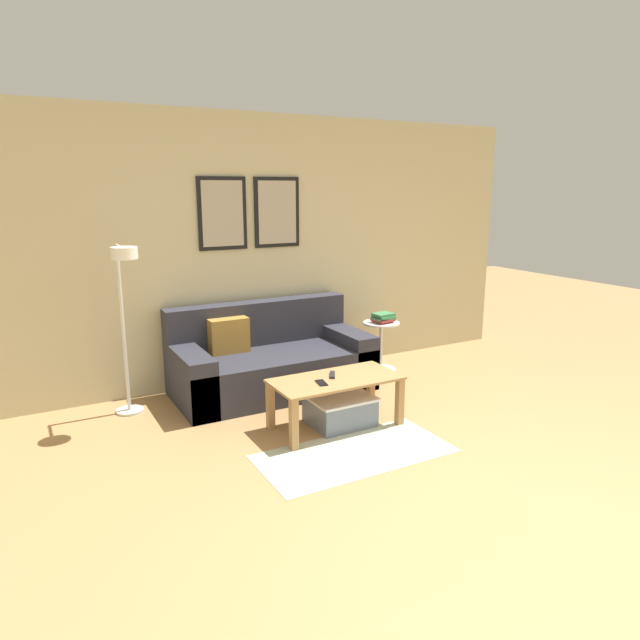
% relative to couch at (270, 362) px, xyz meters
% --- Properties ---
extents(ground_plane, '(16.00, 16.00, 0.00)m').
position_rel_couch_xyz_m(ground_plane, '(0.30, -2.64, -0.28)').
color(ground_plane, tan).
extents(wall_back, '(5.60, 0.09, 2.55)m').
position_rel_couch_xyz_m(wall_back, '(0.30, 0.45, 1.01)').
color(wall_back, '#C6BC93').
rests_on(wall_back, ground_plane).
extents(area_rug, '(1.41, 0.68, 0.01)m').
position_rel_couch_xyz_m(area_rug, '(-0.01, -1.51, -0.27)').
color(area_rug, '#B2B79E').
rests_on(area_rug, ground_plane).
extents(couch, '(1.81, 0.87, 0.81)m').
position_rel_couch_xyz_m(couch, '(0.00, 0.00, 0.00)').
color(couch, '#2D2D38').
rests_on(couch, ground_plane).
extents(coffee_table, '(1.02, 0.49, 0.41)m').
position_rel_couch_xyz_m(coffee_table, '(0.11, -1.02, 0.06)').
color(coffee_table, '#AD7F4C').
rests_on(coffee_table, ground_plane).
extents(storage_bin, '(0.50, 0.43, 0.24)m').
position_rel_couch_xyz_m(storage_bin, '(0.17, -1.00, -0.15)').
color(storage_bin, slate).
rests_on(storage_bin, ground_plane).
extents(floor_lamp, '(0.23, 0.54, 1.43)m').
position_rel_couch_xyz_m(floor_lamp, '(-1.28, -0.11, 0.74)').
color(floor_lamp, silver).
rests_on(floor_lamp, ground_plane).
extents(side_table, '(0.38, 0.38, 0.51)m').
position_rel_couch_xyz_m(side_table, '(1.26, 0.01, 0.04)').
color(side_table, white).
rests_on(side_table, ground_plane).
extents(book_stack, '(0.22, 0.21, 0.10)m').
position_rel_couch_xyz_m(book_stack, '(1.27, -0.01, 0.29)').
color(book_stack, '#4C4C51').
rests_on(book_stack, side_table).
extents(remote_control, '(0.11, 0.15, 0.02)m').
position_rel_couch_xyz_m(remote_control, '(0.12, -0.96, 0.14)').
color(remote_control, '#232328').
rests_on(remote_control, coffee_table).
extents(cell_phone, '(0.09, 0.15, 0.01)m').
position_rel_couch_xyz_m(cell_phone, '(-0.04, -1.07, 0.14)').
color(cell_phone, black).
rests_on(cell_phone, coffee_table).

